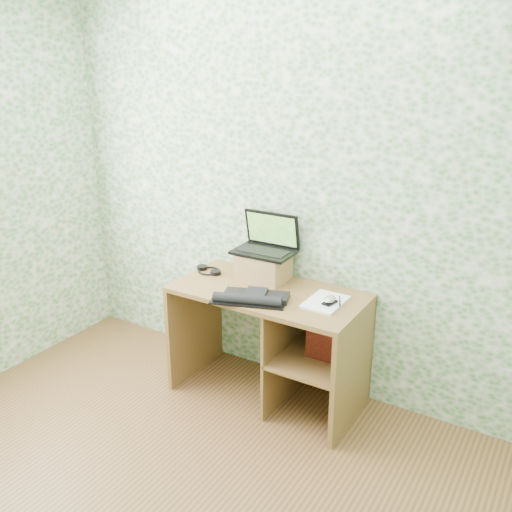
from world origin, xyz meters
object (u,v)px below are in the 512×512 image
Objects in this scene: desk at (281,330)px; laptop at (267,243)px; riser at (264,266)px; keyboard at (252,298)px; notepad at (325,302)px.

laptop is (-0.20, 0.16, 0.51)m from desk.
riser is 0.35m from keyboard.
laptop is 0.86× the size of keyboard.
desk is 0.41m from notepad.
laptop reaches higher than riser.
notepad is at bearing -14.47° from riser.
keyboard reaches higher than notepad.
laptop is 0.58m from notepad.
laptop is 0.44m from keyboard.
desk is 0.57m from laptop.
keyboard is 0.43m from notepad.
riser is 0.16m from laptop.
riser is 0.77× the size of laptop.
laptop reaches higher than desk.
desk is 0.43m from riser.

